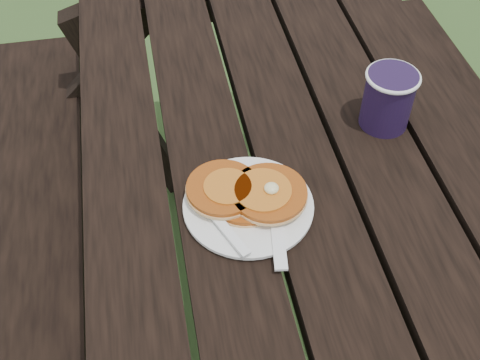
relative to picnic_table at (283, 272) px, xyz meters
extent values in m
plane|color=#324D21|center=(0.00, 0.00, -0.37)|extent=(60.00, 60.00, 0.00)
cube|color=black|center=(0.00, 0.00, 0.36)|extent=(0.75, 1.80, 0.04)
cube|color=black|center=(-0.55, 0.00, 0.06)|extent=(0.25, 1.80, 0.04)
cylinder|color=white|center=(-0.11, -0.11, 0.39)|extent=(0.24, 0.24, 0.01)
cylinder|color=#AA4C13|center=(-0.11, -0.09, 0.40)|extent=(0.12, 0.12, 0.01)
cylinder|color=#AA4C13|center=(-0.14, -0.08, 0.41)|extent=(0.12, 0.12, 0.01)
cylinder|color=#AA4C13|center=(-0.07, -0.11, 0.41)|extent=(0.13, 0.13, 0.01)
cylinder|color=#AC5C18|center=(-0.08, -0.10, 0.42)|extent=(0.09, 0.09, 0.00)
ellipsoid|color=#F4E59E|center=(-0.07, -0.11, 0.42)|extent=(0.02, 0.02, 0.01)
cube|color=white|center=(-0.07, -0.16, 0.39)|extent=(0.05, 0.18, 0.00)
cylinder|color=#1F1232|center=(0.18, 0.05, 0.44)|extent=(0.09, 0.09, 0.11)
torus|color=white|center=(0.18, 0.05, 0.49)|extent=(0.10, 0.10, 0.01)
cylinder|color=black|center=(0.18, 0.05, 0.49)|extent=(0.08, 0.08, 0.01)
camera|label=1|loc=(-0.24, -0.72, 1.15)|focal=45.00mm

